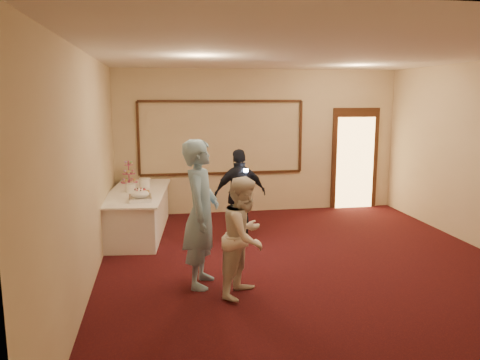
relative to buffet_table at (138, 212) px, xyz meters
name	(u,v)px	position (x,y,z in m)	size (l,w,h in m)	color
floor	(310,267)	(2.51, -2.20, -0.39)	(7.00, 7.00, 0.00)	black
room_walls	(314,127)	(2.51, -2.20, 1.64)	(6.04, 7.04, 3.02)	beige
wall_molding	(222,138)	(1.71, 1.27, 1.21)	(3.45, 0.04, 1.55)	#351D10
doorway	(355,159)	(4.66, 1.25, 0.69)	(1.05, 0.07, 2.20)	#351D10
buffet_table	(138,212)	(0.00, 0.00, 0.00)	(1.25, 2.63, 0.77)	white
pavlova_tray	(140,196)	(0.08, -0.74, 0.46)	(0.37, 0.51, 0.18)	silver
cupcake_stand	(129,174)	(-0.19, 0.94, 0.55)	(0.33, 0.33, 0.48)	#C24678
plate_stack_a	(131,188)	(-0.10, -0.03, 0.46)	(0.19, 0.19, 0.15)	white
plate_stack_b	(145,183)	(0.13, 0.36, 0.47)	(0.21, 0.21, 0.17)	white
tart	(143,193)	(0.11, -0.26, 0.41)	(0.27, 0.27, 0.05)	white
man	(201,214)	(0.91, -2.54, 0.57)	(0.70, 0.46, 1.91)	#86B5DD
woman	(244,236)	(1.41, -2.93, 0.36)	(0.72, 0.56, 1.49)	white
guest	(240,194)	(1.76, -0.59, 0.39)	(0.91, 0.38, 1.56)	black
camera_flash	(246,170)	(1.84, -0.74, 0.83)	(0.07, 0.04, 0.05)	white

